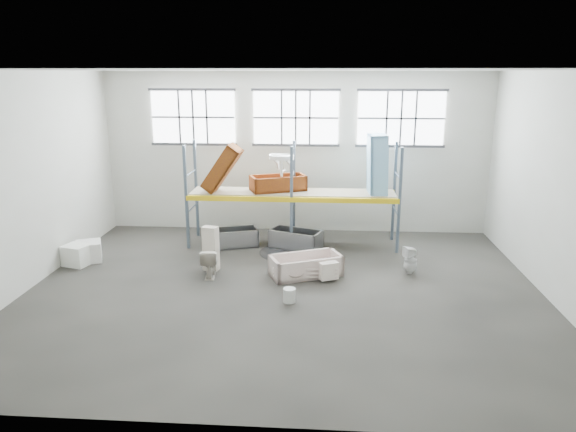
# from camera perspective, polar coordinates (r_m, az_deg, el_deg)

# --- Properties ---
(floor) EXTENTS (12.00, 10.00, 0.10)m
(floor) POSITION_cam_1_polar(r_m,az_deg,el_deg) (12.63, -0.48, -8.16)
(floor) COLOR #49463F
(floor) RESTS_ON ground
(ceiling) EXTENTS (12.00, 10.00, 0.10)m
(ceiling) POSITION_cam_1_polar(r_m,az_deg,el_deg) (11.59, -0.54, 15.66)
(ceiling) COLOR silver
(ceiling) RESTS_ON ground
(wall_back) EXTENTS (12.00, 0.10, 5.00)m
(wall_back) POSITION_cam_1_polar(r_m,az_deg,el_deg) (16.81, 0.85, 6.80)
(wall_back) COLOR beige
(wall_back) RESTS_ON ground
(wall_front) EXTENTS (12.00, 0.10, 5.00)m
(wall_front) POSITION_cam_1_polar(r_m,az_deg,el_deg) (7.01, -3.74, -5.34)
(wall_front) COLOR #A3A397
(wall_front) RESTS_ON ground
(wall_left) EXTENTS (0.10, 10.00, 5.00)m
(wall_left) POSITION_cam_1_polar(r_m,az_deg,el_deg) (13.71, -26.65, 3.26)
(wall_left) COLOR #A7A79B
(wall_left) RESTS_ON ground
(wall_right) EXTENTS (0.10, 10.00, 5.00)m
(wall_right) POSITION_cam_1_polar(r_m,az_deg,el_deg) (12.88, 27.44, 2.49)
(wall_right) COLOR #AFAEA1
(wall_right) RESTS_ON ground
(window_left) EXTENTS (2.60, 0.04, 1.60)m
(window_left) POSITION_cam_1_polar(r_m,az_deg,el_deg) (17.05, -10.14, 10.41)
(window_left) COLOR white
(window_left) RESTS_ON wall_back
(window_mid) EXTENTS (2.60, 0.04, 1.60)m
(window_mid) POSITION_cam_1_polar(r_m,az_deg,el_deg) (16.58, 0.84, 10.51)
(window_mid) COLOR white
(window_mid) RESTS_ON wall_back
(window_right) EXTENTS (2.60, 0.04, 1.60)m
(window_right) POSITION_cam_1_polar(r_m,az_deg,el_deg) (16.71, 12.04, 10.22)
(window_right) COLOR white
(window_right) RESTS_ON wall_back
(rack_upright_la) EXTENTS (0.08, 0.08, 3.00)m
(rack_upright_la) POSITION_cam_1_polar(r_m,az_deg,el_deg) (15.37, -10.87, 1.93)
(rack_upright_la) COLOR slate
(rack_upright_la) RESTS_ON floor
(rack_upright_lb) EXTENTS (0.08, 0.08, 3.00)m
(rack_upright_lb) POSITION_cam_1_polar(r_m,az_deg,el_deg) (16.50, -9.82, 2.89)
(rack_upright_lb) COLOR slate
(rack_upright_lb) RESTS_ON floor
(rack_upright_ma) EXTENTS (0.08, 0.08, 3.00)m
(rack_upright_ma) POSITION_cam_1_polar(r_m,az_deg,el_deg) (14.89, 0.37, 1.78)
(rack_upright_ma) COLOR slate
(rack_upright_ma) RESTS_ON floor
(rack_upright_mb) EXTENTS (0.08, 0.08, 3.00)m
(rack_upright_mb) POSITION_cam_1_polar(r_m,az_deg,el_deg) (16.06, 0.65, 2.77)
(rack_upright_mb) COLOR slate
(rack_upright_mb) RESTS_ON floor
(rack_upright_ra) EXTENTS (0.08, 0.08, 3.00)m
(rack_upright_ra) POSITION_cam_1_polar(r_m,az_deg,el_deg) (15.01, 11.89, 1.56)
(rack_upright_ra) COLOR slate
(rack_upright_ra) RESTS_ON floor
(rack_upright_rb) EXTENTS (0.08, 0.08, 3.00)m
(rack_upright_rb) POSITION_cam_1_polar(r_m,az_deg,el_deg) (16.17, 11.33, 2.56)
(rack_upright_rb) COLOR slate
(rack_upright_rb) RESTS_ON floor
(rack_beam_front) EXTENTS (6.00, 0.10, 0.14)m
(rack_beam_front) POSITION_cam_1_polar(r_m,az_deg,el_deg) (14.89, 0.37, 1.78)
(rack_beam_front) COLOR yellow
(rack_beam_front) RESTS_ON floor
(rack_beam_back) EXTENTS (6.00, 0.10, 0.14)m
(rack_beam_back) POSITION_cam_1_polar(r_m,az_deg,el_deg) (16.06, 0.65, 2.77)
(rack_beam_back) COLOR yellow
(rack_beam_back) RESTS_ON floor
(shelf_deck) EXTENTS (5.90, 1.10, 0.03)m
(shelf_deck) POSITION_cam_1_polar(r_m,az_deg,el_deg) (15.46, 0.52, 2.58)
(shelf_deck) COLOR gray
(shelf_deck) RESTS_ON floor
(wet_patch) EXTENTS (1.80, 1.80, 0.00)m
(wet_patch) POSITION_cam_1_polar(r_m,az_deg,el_deg) (15.12, 0.32, -3.93)
(wet_patch) COLOR black
(wet_patch) RESTS_ON floor
(bathtub_beige) EXTENTS (1.94, 1.45, 0.52)m
(bathtub_beige) POSITION_cam_1_polar(r_m,az_deg,el_deg) (13.41, 1.92, -5.32)
(bathtub_beige) COLOR beige
(bathtub_beige) RESTS_ON floor
(cistern_spare) EXTENTS (0.50, 0.38, 0.43)m
(cistern_spare) POSITION_cam_1_polar(r_m,az_deg,el_deg) (13.03, 4.40, -5.88)
(cistern_spare) COLOR silver
(cistern_spare) RESTS_ON bathtub_beige
(sink_in_tub) EXTENTS (0.55, 0.55, 0.15)m
(sink_in_tub) POSITION_cam_1_polar(r_m,az_deg,el_deg) (13.03, 0.75, -6.39)
(sink_in_tub) COLOR beige
(sink_in_tub) RESTS_ON bathtub_beige
(toilet_beige) EXTENTS (0.49, 0.77, 0.74)m
(toilet_beige) POSITION_cam_1_polar(r_m,az_deg,el_deg) (13.43, -8.42, -4.95)
(toilet_beige) COLOR beige
(toilet_beige) RESTS_ON floor
(cistern_tall) EXTENTS (0.43, 0.34, 1.16)m
(cistern_tall) POSITION_cam_1_polar(r_m,az_deg,el_deg) (13.78, -8.29, -3.47)
(cistern_tall) COLOR beige
(cistern_tall) RESTS_ON floor
(toilet_white) EXTENTS (0.42, 0.42, 0.72)m
(toilet_white) POSITION_cam_1_polar(r_m,az_deg,el_deg) (13.82, 13.01, -4.64)
(toilet_white) COLOR white
(toilet_white) RESTS_ON floor
(steel_tub_left) EXTENTS (1.58, 1.09, 0.53)m
(steel_tub_left) POSITION_cam_1_polar(r_m,az_deg,el_deg) (15.65, -5.95, -2.32)
(steel_tub_left) COLOR #94959A
(steel_tub_left) RESTS_ON floor
(steel_tub_right) EXTENTS (1.62, 1.18, 0.54)m
(steel_tub_right) POSITION_cam_1_polar(r_m,az_deg,el_deg) (15.42, 0.84, -2.49)
(steel_tub_right) COLOR #A0A1A8
(steel_tub_right) RESTS_ON floor
(rust_tub_flat) EXTENTS (1.74, 1.28, 0.44)m
(rust_tub_flat) POSITION_cam_1_polar(r_m,az_deg,el_deg) (15.55, -1.07, 3.57)
(rust_tub_flat) COLOR #904108
(rust_tub_flat) RESTS_ON shelf_deck
(rust_tub_tilted) EXTENTS (1.22, 0.77, 1.43)m
(rust_tub_tilted) POSITION_cam_1_polar(r_m,az_deg,el_deg) (15.37, -7.07, 5.11)
(rust_tub_tilted) COLOR #7D4109
(rust_tub_tilted) RESTS_ON shelf_deck
(sink_on_shelf) EXTENTS (0.85, 0.73, 0.64)m
(sink_on_shelf) POSITION_cam_1_polar(r_m,az_deg,el_deg) (15.24, -0.69, 4.38)
(sink_on_shelf) COLOR white
(sink_on_shelf) RESTS_ON rust_tub_flat
(blue_tub_upright) EXTENTS (0.60, 0.85, 1.77)m
(blue_tub_upright) POSITION_cam_1_polar(r_m,az_deg,el_deg) (15.33, 9.56, 5.38)
(blue_tub_upright) COLOR #86C3EB
(blue_tub_upright) RESTS_ON shelf_deck
(bucket) EXTENTS (0.30, 0.30, 0.32)m
(bucket) POSITION_cam_1_polar(r_m,az_deg,el_deg) (11.93, 0.14, -8.51)
(bucket) COLOR beige
(bucket) RESTS_ON floor
(carton_near) EXTENTS (0.76, 0.70, 0.54)m
(carton_near) POSITION_cam_1_polar(r_m,az_deg,el_deg) (15.16, -21.72, -3.91)
(carton_near) COLOR white
(carton_near) RESTS_ON floor
(carton_far) EXTENTS (0.84, 0.84, 0.54)m
(carton_far) POSITION_cam_1_polar(r_m,az_deg,el_deg) (15.36, -20.61, -3.58)
(carton_far) COLOR silver
(carton_far) RESTS_ON floor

